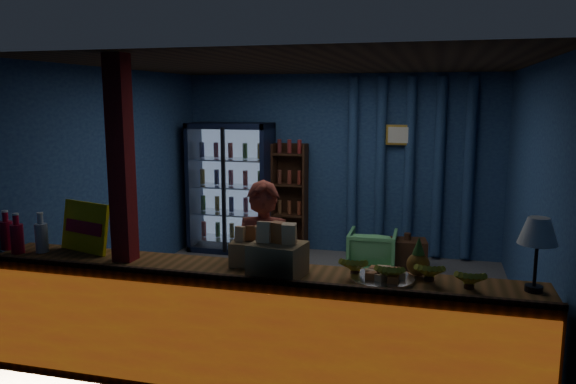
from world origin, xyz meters
name	(u,v)px	position (x,y,z in m)	size (l,w,h in m)	color
ground	(304,302)	(0.00, 0.00, 0.00)	(4.60, 4.60, 0.00)	#515154
room_walls	(305,163)	(0.00, 0.00, 1.57)	(4.60, 4.60, 4.60)	navy
counter	(248,329)	(0.00, -1.91, 0.48)	(4.40, 0.57, 0.99)	brown
support_post	(124,218)	(-1.05, -1.90, 1.30)	(0.16, 0.16, 2.60)	maroon
beverage_cooler	(233,188)	(-1.55, 1.92, 0.93)	(1.20, 0.62, 1.90)	black
bottle_shelf	(290,198)	(-0.70, 2.06, 0.79)	(0.50, 0.28, 1.60)	#381D12
curtain_folds	(409,167)	(1.00, 2.14, 1.30)	(1.74, 0.14, 2.50)	navy
framed_picture	(399,135)	(0.85, 2.10, 1.75)	(0.36, 0.04, 0.28)	gold
shopkeeper	(264,272)	(-0.02, -1.43, 0.79)	(0.57, 0.38, 1.57)	#9A392A
green_chair	(372,252)	(0.61, 1.27, 0.28)	(0.61, 0.62, 0.57)	#51A35E
side_table	(407,256)	(1.05, 1.37, 0.22)	(0.53, 0.42, 0.53)	#381D12
yellow_sign	(85,227)	(-1.52, -1.75, 1.17)	(0.55, 0.26, 0.43)	yellow
soda_bottles	(22,236)	(-2.05, -1.90, 1.09)	(0.46, 0.19, 0.35)	#AF0B26
snack_box_left	(278,257)	(0.26, -1.97, 1.09)	(0.43, 0.37, 0.41)	#9A7A4A
snack_box_centre	(250,251)	(-0.03, -1.75, 1.06)	(0.31, 0.26, 0.31)	#9A7A4A
pastry_tray	(382,277)	(1.02, -1.89, 0.98)	(0.47, 0.47, 0.08)	silver
banana_bunches	(410,272)	(1.22, -1.89, 1.03)	(1.05, 0.30, 0.17)	gold
table_lamp	(538,234)	(2.05, -1.85, 1.35)	(0.26, 0.26, 0.52)	black
pineapple	(418,261)	(1.27, -1.73, 1.07)	(0.17, 0.17, 0.29)	brown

